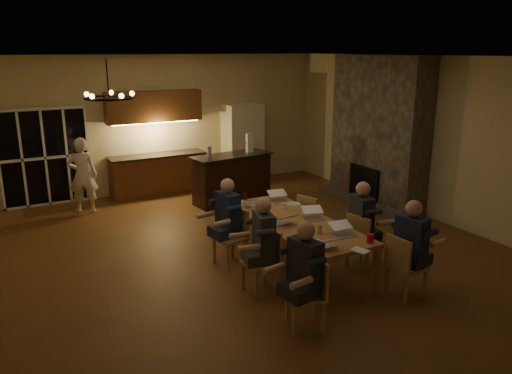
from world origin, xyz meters
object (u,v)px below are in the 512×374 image
object	(u,v)px
plate_near	(338,226)
plate_far	(293,204)
laptop_a	(323,239)
laptop_c	(282,216)
laptop_e	(252,199)
mug_back	(253,208)
chair_right_mid	(365,240)
chandelier	(109,98)
chair_left_near	(306,294)
person_left_near	(305,276)
chair_right_near	(407,266)
bar_blender	(249,143)
standing_person	(83,175)
mug_mid	(284,206)
bar_island	(232,178)
chair_left_mid	(260,262)
chair_right_far	(314,219)
dining_table	(295,243)
person_left_mid	(264,245)
laptop_b	(344,228)
mug_front	(310,228)
person_right_near	(410,249)
laptop_f	(279,195)
redcup_near	(370,238)
can_cola	(245,197)
bar_bottle	(210,152)
person_right_mid	(361,225)
can_silver	(320,229)
refrigerator	(242,144)
laptop_d	(314,212)
plate_left	(314,242)

from	to	relation	value
plate_near	plate_far	xyz separation A→B (m)	(0.02, 1.25, 0.00)
laptop_a	laptop_c	world-z (taller)	same
laptop_e	mug_back	distance (m)	0.33
chair_right_mid	chandelier	xyz separation A→B (m)	(-3.61, 0.54, 2.31)
chair_left_near	person_left_near	world-z (taller)	person_left_near
chair_right_near	bar_blender	distance (m)	5.28
chair_right_near	chair_right_mid	xyz separation A→B (m)	(0.10, 1.00, 0.00)
standing_person	chair_right_near	bearing A→B (deg)	135.84
person_left_near	laptop_e	size ratio (longest dim) A/B	4.31
mug_mid	laptop_e	bearing A→B (deg)	131.79
bar_island	plate_near	bearing A→B (deg)	-100.06
chair_left_mid	chair_right_far	bearing A→B (deg)	120.65
dining_table	bar_island	distance (m)	3.62
bar_island	person_left_mid	world-z (taller)	person_left_mid
mug_mid	laptop_b	bearing A→B (deg)	-86.10
mug_front	mug_back	distance (m)	1.25
chair_left_mid	person_right_near	world-z (taller)	person_right_near
mug_front	plate_far	distance (m)	1.30
chandelier	laptop_f	size ratio (longest dim) A/B	1.83
laptop_e	redcup_near	distance (m)	2.35
can_cola	bar_bottle	size ratio (longest dim) A/B	0.50
laptop_b	mug_back	xyz separation A→B (m)	(-0.61, 1.60, -0.06)
laptop_f	bar_blender	world-z (taller)	bar_blender
mug_back	person_right_mid	bearing A→B (deg)	-44.98
bar_island	person_left_near	size ratio (longest dim) A/B	1.30
chair_left_near	chair_right_far	distance (m)	2.81
can_silver	chair_right_far	bearing A→B (deg)	57.89
chair_right_mid	can_silver	bearing A→B (deg)	80.28
laptop_b	chandelier	bearing A→B (deg)	169.68
chair_right_near	person_right_mid	distance (m)	1.09
chair_right_far	person_right_near	size ratio (longest dim) A/B	0.64
refrigerator	chair_right_mid	distance (m)	5.60
dining_table	bar_blender	xyz separation A→B (m)	(1.11, 3.64, 0.91)
can_silver	person_left_near	bearing A→B (deg)	-132.92
plate_far	chair_right_mid	bearing A→B (deg)	-68.53
can_silver	bar_bottle	size ratio (longest dim) A/B	0.50
refrigerator	dining_table	bearing A→B (deg)	-107.82
mug_front	can_silver	distance (m)	0.15
mug_front	plate_far	world-z (taller)	mug_front
person_left_mid	mug_front	bearing A→B (deg)	102.71
person_left_near	standing_person	bearing A→B (deg)	-175.17
person_right_near	laptop_b	size ratio (longest dim) A/B	4.31
person_right_mid	standing_person	xyz separation A→B (m)	(-3.29, 4.85, 0.11)
mug_mid	bar_blender	bearing A→B (deg)	72.73
laptop_d	mug_back	world-z (taller)	laptop_d
can_silver	plate_left	xyz separation A→B (m)	(-0.29, -0.27, -0.05)
plate_far	bar_bottle	size ratio (longest dim) A/B	1.02
chair_left_near	bar_bottle	xyz separation A→B (m)	(0.93, 5.07, 0.76)
person_right_near	can_silver	distance (m)	1.27
plate_left	bar_bottle	bearing A→B (deg)	85.53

